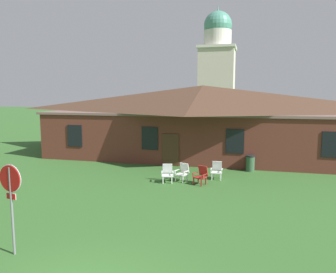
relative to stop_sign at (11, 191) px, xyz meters
The scene contains 8 objects.
brick_building 17.84m from the stop_sign, 80.52° to the left, with size 22.71×10.40×5.30m.
dome_tower 39.62m from the stop_sign, 87.31° to the left, with size 5.18×5.18×16.92m.
stop_sign is the anchor object (origin of this frame).
lawn_chair_by_porch 9.11m from the stop_sign, 74.69° to the left, with size 0.73×0.78×0.96m.
lawn_chair_near_door 9.70m from the stop_sign, 71.11° to the left, with size 0.78×0.83×0.96m.
lawn_chair_left_end 9.74m from the stop_sign, 64.43° to the left, with size 0.79×0.83×0.96m.
lawn_chair_middle 11.18m from the stop_sign, 64.16° to the left, with size 0.65×0.68×0.96m.
trash_bin 14.01m from the stop_sign, 61.68° to the left, with size 0.56×0.56×0.98m.
Camera 1 is at (3.56, -5.76, 4.60)m, focal length 34.71 mm.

